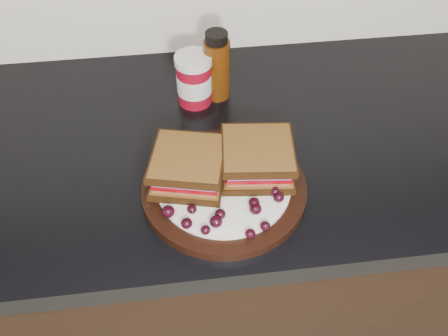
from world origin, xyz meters
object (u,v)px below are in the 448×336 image
at_px(plate, 224,189).
at_px(oil_bottle, 217,65).
at_px(sandwich_left, 188,167).
at_px(condiment_jar, 194,79).

distance_m(plate, oil_bottle, 0.27).
distance_m(sandwich_left, condiment_jar, 0.24).
bearing_deg(sandwich_left, plate, -4.21).
height_order(sandwich_left, condiment_jar, condiment_jar).
xyz_separation_m(sandwich_left, condiment_jar, (0.03, 0.23, 0.00)).
distance_m(condiment_jar, oil_bottle, 0.05).
bearing_deg(oil_bottle, plate, -94.18).
bearing_deg(plate, sandwich_left, 162.34).
xyz_separation_m(plate, condiment_jar, (-0.03, 0.25, 0.04)).
xyz_separation_m(plate, sandwich_left, (-0.06, 0.02, 0.04)).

